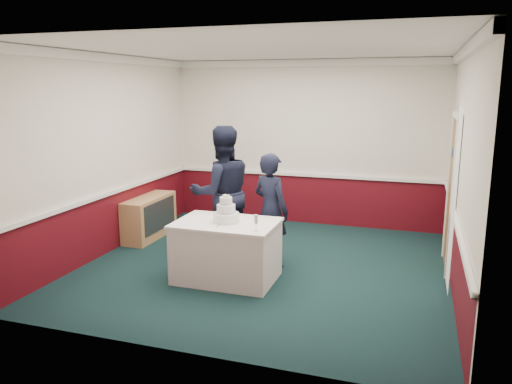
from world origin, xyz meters
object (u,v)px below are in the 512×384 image
(wedding_cake, at_px, (226,214))
(person_woman, at_px, (271,210))
(sideboard, at_px, (150,217))
(cake_knife, at_px, (218,225))
(champagne_flute, at_px, (256,220))
(cake_table, at_px, (227,250))
(person_man, at_px, (222,193))

(wedding_cake, xyz_separation_m, person_woman, (0.40, 0.70, -0.09))
(sideboard, relative_size, cake_knife, 5.45)
(person_woman, bearing_deg, champagne_flute, 121.73)
(sideboard, bearing_deg, wedding_cake, -35.15)
(champagne_flute, bearing_deg, wedding_cake, 150.75)
(cake_table, bearing_deg, sideboard, 144.85)
(wedding_cake, relative_size, person_man, 0.18)
(wedding_cake, bearing_deg, sideboard, 144.85)
(champagne_flute, xyz_separation_m, person_woman, (-0.10, 0.98, -0.12))
(cake_table, distance_m, person_man, 1.07)
(sideboard, height_order, champagne_flute, champagne_flute)
(champagne_flute, bearing_deg, sideboard, 145.99)
(wedding_cake, bearing_deg, champagne_flute, -29.25)
(cake_table, distance_m, cake_knife, 0.44)
(cake_table, relative_size, cake_knife, 6.00)
(sideboard, xyz_separation_m, cake_knife, (1.91, -1.56, 0.44))
(sideboard, distance_m, cake_table, 2.37)
(cake_table, xyz_separation_m, champagne_flute, (0.50, -0.28, 0.53))
(cake_table, xyz_separation_m, person_woman, (0.40, 0.70, 0.41))
(sideboard, distance_m, wedding_cake, 2.43)
(cake_table, height_order, person_woman, person_woman)
(wedding_cake, height_order, person_man, person_man)
(cake_table, relative_size, person_man, 0.67)
(wedding_cake, relative_size, person_woman, 0.22)
(sideboard, bearing_deg, cake_knife, -39.36)
(wedding_cake, distance_m, person_woman, 0.81)
(cake_table, height_order, cake_knife, cake_knife)
(person_woman, bearing_deg, cake_table, 86.20)
(cake_knife, xyz_separation_m, person_woman, (0.43, 0.90, 0.02))
(sideboard, distance_m, person_woman, 2.47)
(sideboard, relative_size, champagne_flute, 5.85)
(cake_table, relative_size, wedding_cake, 3.63)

